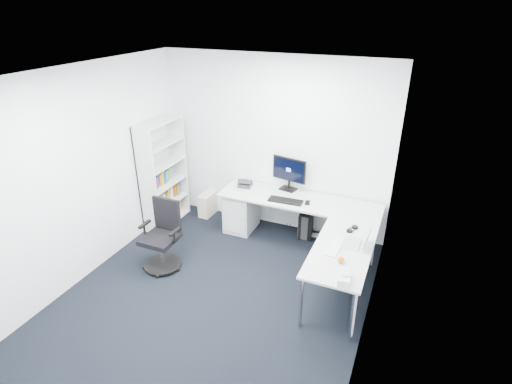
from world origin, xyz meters
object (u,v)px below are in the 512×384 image
at_px(monitor, 289,174).
at_px(laptop, 352,236).
at_px(task_chair, 160,237).
at_px(l_desk, 291,231).
at_px(bookshelf, 163,174).

height_order(monitor, laptop, monitor).
bearing_deg(task_chair, monitor, 52.86).
xyz_separation_m(monitor, laptop, (1.20, -1.16, -0.16)).
xyz_separation_m(l_desk, monitor, (-0.26, 0.60, 0.62)).
bearing_deg(l_desk, bookshelf, 178.68).
relative_size(l_desk, laptop, 7.88).
height_order(l_desk, monitor, monitor).
distance_m(bookshelf, laptop, 3.17).
relative_size(task_chair, laptop, 3.17).
bearing_deg(task_chair, bookshelf, 121.02).
xyz_separation_m(bookshelf, laptop, (3.11, -0.61, -0.05)).
bearing_deg(l_desk, task_chair, -144.96).
distance_m(l_desk, task_chair, 1.85).
distance_m(bookshelf, monitor, 2.00).
height_order(l_desk, task_chair, task_chair).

